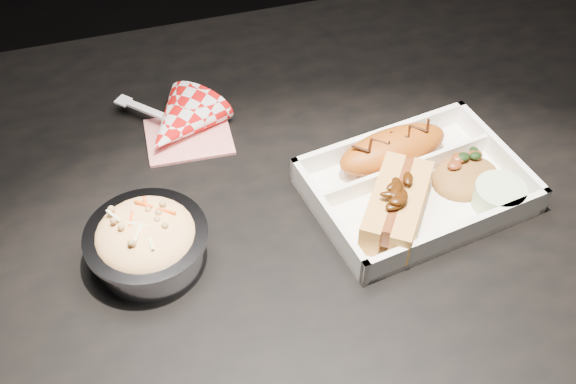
# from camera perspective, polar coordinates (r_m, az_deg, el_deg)

# --- Properties ---
(dining_table) EXTENTS (1.20, 0.80, 0.75)m
(dining_table) POSITION_cam_1_polar(r_m,az_deg,el_deg) (0.95, 0.08, -3.89)
(dining_table) COLOR black
(dining_table) RESTS_ON ground
(food_tray) EXTENTS (0.28, 0.22, 0.04)m
(food_tray) POSITION_cam_1_polar(r_m,az_deg,el_deg) (0.89, 10.00, 0.21)
(food_tray) COLOR white
(food_tray) RESTS_ON dining_table
(fried_pastry) EXTENTS (0.16, 0.08, 0.05)m
(fried_pastry) POSITION_cam_1_polar(r_m,az_deg,el_deg) (0.90, 8.29, 3.38)
(fried_pastry) COLOR #B05111
(fried_pastry) RESTS_ON food_tray
(hotdog) EXTENTS (0.12, 0.14, 0.06)m
(hotdog) POSITION_cam_1_polar(r_m,az_deg,el_deg) (0.84, 8.61, -0.91)
(hotdog) COLOR #E0A14C
(hotdog) RESTS_ON food_tray
(fried_rice_mound) EXTENTS (0.10, 0.09, 0.03)m
(fried_rice_mound) POSITION_cam_1_polar(r_m,az_deg,el_deg) (0.90, 13.97, 1.60)
(fried_rice_mound) COLOR #A0682E
(fried_rice_mound) RESTS_ON food_tray
(cupcake_liner) EXTENTS (0.06, 0.06, 0.03)m
(cupcake_liner) POSITION_cam_1_polar(r_m,az_deg,el_deg) (0.88, 16.33, -0.35)
(cupcake_liner) COLOR beige
(cupcake_liner) RESTS_ON food_tray
(foil_coleslaw_cup) EXTENTS (0.14, 0.14, 0.07)m
(foil_coleslaw_cup) POSITION_cam_1_polar(r_m,az_deg,el_deg) (0.81, -11.10, -3.80)
(foil_coleslaw_cup) COLOR silver
(foil_coleslaw_cup) RESTS_ON dining_table
(napkin_fork) EXTENTS (0.15, 0.15, 0.10)m
(napkin_fork) POSITION_cam_1_polar(r_m,az_deg,el_deg) (0.96, -8.63, 5.27)
(napkin_fork) COLOR red
(napkin_fork) RESTS_ON dining_table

